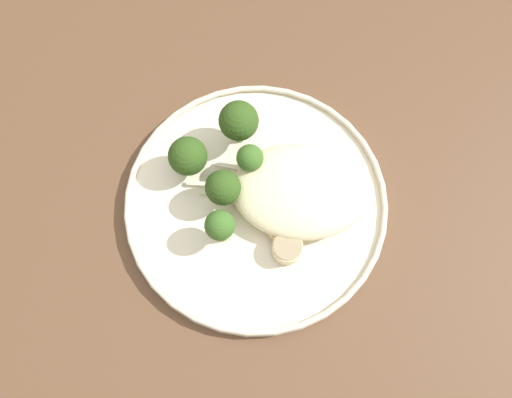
% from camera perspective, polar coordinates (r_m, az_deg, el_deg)
% --- Properties ---
extents(ground, '(6.00, 6.00, 0.00)m').
position_cam_1_polar(ground, '(1.33, 1.20, -9.98)').
color(ground, '#47423D').
extents(wooden_dining_table, '(1.40, 1.00, 0.74)m').
position_cam_1_polar(wooden_dining_table, '(0.69, 2.28, -1.05)').
color(wooden_dining_table, brown).
rests_on(wooden_dining_table, ground).
extents(dinner_plate, '(0.29, 0.29, 0.02)m').
position_cam_1_polar(dinner_plate, '(0.59, -0.00, -0.37)').
color(dinner_plate, beige).
rests_on(dinner_plate, wooden_dining_table).
extents(noodle_bed, '(0.15, 0.11, 0.04)m').
position_cam_1_polar(noodle_bed, '(0.58, 4.65, 0.88)').
color(noodle_bed, beige).
rests_on(noodle_bed, dinner_plate).
extents(seared_scallop_on_noodles, '(0.03, 0.03, 0.02)m').
position_cam_1_polar(seared_scallop_on_noodles, '(0.57, 3.34, -5.23)').
color(seared_scallop_on_noodles, beige).
rests_on(seared_scallop_on_noodles, dinner_plate).
extents(seared_scallop_right_edge, '(0.03, 0.03, 0.02)m').
position_cam_1_polar(seared_scallop_right_edge, '(0.59, 3.12, 3.30)').
color(seared_scallop_right_edge, '#E5C689').
rests_on(seared_scallop_right_edge, dinner_plate).
extents(seared_scallop_tilted_round, '(0.03, 0.03, 0.01)m').
position_cam_1_polar(seared_scallop_tilted_round, '(0.57, 1.93, -3.11)').
color(seared_scallop_tilted_round, '#DBB77A').
rests_on(seared_scallop_tilted_round, dinner_plate).
extents(seared_scallop_center_golden, '(0.03, 0.03, 0.02)m').
position_cam_1_polar(seared_scallop_center_golden, '(0.59, 9.59, -0.30)').
color(seared_scallop_center_golden, beige).
rests_on(seared_scallop_center_golden, dinner_plate).
extents(broccoli_floret_tall_stalk, '(0.04, 0.04, 0.06)m').
position_cam_1_polar(broccoli_floret_tall_stalk, '(0.56, -3.52, 1.16)').
color(broccoli_floret_tall_stalk, '#89A356').
rests_on(broccoli_floret_tall_stalk, dinner_plate).
extents(broccoli_floret_near_rim, '(0.04, 0.04, 0.07)m').
position_cam_1_polar(broccoli_floret_near_rim, '(0.58, -1.85, 8.25)').
color(broccoli_floret_near_rim, '#7A994C').
rests_on(broccoli_floret_near_rim, dinner_plate).
extents(broccoli_floret_right_tilted, '(0.04, 0.04, 0.05)m').
position_cam_1_polar(broccoli_floret_right_tilted, '(0.58, -7.25, 4.52)').
color(broccoli_floret_right_tilted, '#7A994C').
rests_on(broccoli_floret_right_tilted, dinner_plate).
extents(broccoli_floret_small_sprig, '(0.03, 0.03, 0.05)m').
position_cam_1_polar(broccoli_floret_small_sprig, '(0.57, -0.65, 4.29)').
color(broccoli_floret_small_sprig, '#89A356').
rests_on(broccoli_floret_small_sprig, dinner_plate).
extents(broccoli_floret_left_leaning, '(0.03, 0.03, 0.05)m').
position_cam_1_polar(broccoli_floret_left_leaning, '(0.55, -3.84, -2.92)').
color(broccoli_floret_left_leaning, '#89A356').
rests_on(broccoli_floret_left_leaning, dinner_plate).
extents(onion_sliver_long_sliver, '(0.05, 0.01, 0.00)m').
position_cam_1_polar(onion_sliver_long_sliver, '(0.60, -2.01, 3.34)').
color(onion_sliver_long_sliver, silver).
rests_on(onion_sliver_long_sliver, dinner_plate).
extents(onion_sliver_short_strip, '(0.05, 0.01, 0.00)m').
position_cam_1_polar(onion_sliver_short_strip, '(0.60, -4.85, 1.54)').
color(onion_sliver_short_strip, silver).
rests_on(onion_sliver_short_strip, dinner_plate).
extents(onion_sliver_pale_crescent, '(0.06, 0.01, 0.00)m').
position_cam_1_polar(onion_sliver_pale_crescent, '(0.59, -3.32, 0.70)').
color(onion_sliver_pale_crescent, silver).
rests_on(onion_sliver_pale_crescent, dinner_plate).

